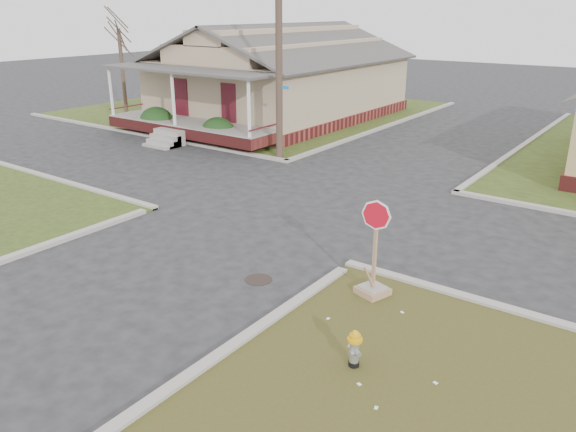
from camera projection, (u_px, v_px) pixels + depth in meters
The scene contains 11 objects.
ground at pixel (205, 251), 14.76m from camera, with size 120.00×120.00×0.00m, color #242426.
verge_far_left at pixel (254, 109), 35.58m from camera, with size 19.00×19.00×0.05m, color #324217.
curbs at pixel (311, 201), 18.56m from camera, with size 80.00×40.00×0.12m, color #A7A097, non-canonical shape.
manhole at pixel (259, 280), 13.17m from camera, with size 0.64×0.64×0.01m, color black.
corner_house at pixel (279, 78), 32.15m from camera, with size 10.10×15.50×5.30m.
utility_pole at pixel (279, 44), 22.22m from camera, with size 1.80×0.28×9.00m.
tree_far_left at pixel (123, 72), 32.92m from camera, with size 0.22×0.22×4.90m, color #402E25.
fire_hydrant at pixel (355, 347), 9.78m from camera, with size 0.27×0.27×0.71m.
stop_sign at pixel (373, 274), 12.25m from camera, with size 0.62×0.61×2.20m.
hedge_left at pixel (157, 121), 28.21m from camera, with size 1.64×1.35×1.26m, color #1A3A15.
hedge_right at pixel (218, 131), 26.18m from camera, with size 1.54×1.26×1.18m, color #1A3A15.
Camera 1 is at (9.70, -9.68, 5.97)m, focal length 35.00 mm.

